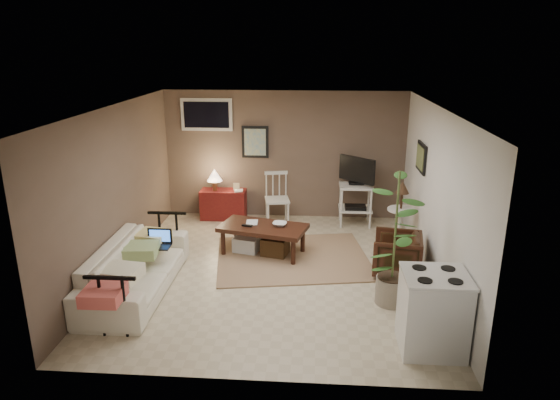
# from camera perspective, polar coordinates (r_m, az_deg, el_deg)

# --- Properties ---
(floor) EXTENTS (5.00, 5.00, 0.00)m
(floor) POSITION_cam_1_polar(r_m,az_deg,el_deg) (7.44, -0.75, -8.14)
(floor) COLOR #C1B293
(floor) RESTS_ON ground
(art_back) EXTENTS (0.50, 0.03, 0.60)m
(art_back) POSITION_cam_1_polar(r_m,az_deg,el_deg) (9.39, -2.85, 6.64)
(art_back) COLOR black
(art_right) EXTENTS (0.03, 0.60, 0.45)m
(art_right) POSITION_cam_1_polar(r_m,az_deg,el_deg) (8.08, 15.84, 4.70)
(art_right) COLOR black
(window) EXTENTS (0.96, 0.03, 0.60)m
(window) POSITION_cam_1_polar(r_m,az_deg,el_deg) (9.46, -8.40, 9.63)
(window) COLOR silver
(rug) EXTENTS (2.59, 2.21, 0.02)m
(rug) POSITION_cam_1_polar(r_m,az_deg,el_deg) (7.86, 1.45, -6.61)
(rug) COLOR #9A7E5A
(rug) RESTS_ON floor
(coffee_table) EXTENTS (1.47, 1.00, 0.51)m
(coffee_table) POSITION_cam_1_polar(r_m,az_deg,el_deg) (7.92, -2.00, -4.28)
(coffee_table) COLOR #391A0F
(coffee_table) RESTS_ON floor
(sofa) EXTENTS (0.66, 2.25, 0.88)m
(sofa) POSITION_cam_1_polar(r_m,az_deg,el_deg) (7.00, -16.24, -6.65)
(sofa) COLOR silver
(sofa) RESTS_ON floor
(sofa_pillows) EXTENTS (0.43, 2.14, 0.15)m
(sofa_pillows) POSITION_cam_1_polar(r_m,az_deg,el_deg) (6.72, -16.63, -6.79)
(sofa_pillows) COLOR beige
(sofa_pillows) RESTS_ON sofa
(sofa_end_rails) EXTENTS (0.61, 2.25, 0.76)m
(sofa_end_rails) POSITION_cam_1_polar(r_m,az_deg,el_deg) (6.98, -15.19, -7.18)
(sofa_end_rails) COLOR black
(sofa_end_rails) RESTS_ON floor
(laptop) EXTENTS (0.35, 0.25, 0.24)m
(laptop) POSITION_cam_1_polar(r_m,az_deg,el_deg) (7.22, -13.67, -4.57)
(laptop) COLOR black
(laptop) RESTS_ON sofa
(red_console) EXTENTS (0.85, 0.38, 0.98)m
(red_console) POSITION_cam_1_polar(r_m,az_deg,el_deg) (9.54, -6.57, -0.18)
(red_console) COLOR maroon
(red_console) RESTS_ON floor
(spindle_chair) EXTENTS (0.50, 0.50, 0.95)m
(spindle_chair) POSITION_cam_1_polar(r_m,az_deg,el_deg) (9.23, -0.34, 0.02)
(spindle_chair) COLOR silver
(spindle_chair) RESTS_ON floor
(tv_stand) EXTENTS (0.61, 0.55, 1.27)m
(tv_stand) POSITION_cam_1_polar(r_m,az_deg,el_deg) (9.17, 8.68, 1.19)
(tv_stand) COLOR silver
(tv_stand) RESTS_ON floor
(side_table) EXTENTS (0.43, 0.43, 1.14)m
(side_table) POSITION_cam_1_polar(r_m,az_deg,el_deg) (8.21, 13.66, -0.84)
(side_table) COLOR silver
(side_table) RESTS_ON floor
(armchair) EXTENTS (0.72, 0.75, 0.68)m
(armchair) POSITION_cam_1_polar(r_m,az_deg,el_deg) (7.41, 13.23, -5.87)
(armchair) COLOR black
(armchair) RESTS_ON floor
(potted_plant) EXTENTS (0.45, 0.45, 1.79)m
(potted_plant) POSITION_cam_1_polar(r_m,az_deg,el_deg) (6.37, 13.03, -3.84)
(potted_plant) COLOR gray
(potted_plant) RESTS_ON floor
(stove) EXTENTS (0.69, 0.64, 0.90)m
(stove) POSITION_cam_1_polar(r_m,az_deg,el_deg) (5.76, 17.08, -12.14)
(stove) COLOR white
(stove) RESTS_ON floor
(bowl) EXTENTS (0.22, 0.08, 0.22)m
(bowl) POSITION_cam_1_polar(r_m,az_deg,el_deg) (7.80, -0.04, -2.20)
(bowl) COLOR #391A0F
(bowl) RESTS_ON coffee_table
(book_table) EXTENTS (0.18, 0.03, 0.25)m
(book_table) POSITION_cam_1_polar(r_m,az_deg,el_deg) (7.93, -3.90, -1.80)
(book_table) COLOR #391A0F
(book_table) RESTS_ON coffee_table
(book_console) EXTENTS (0.16, 0.04, 0.21)m
(book_console) POSITION_cam_1_polar(r_m,az_deg,el_deg) (9.36, -5.24, 1.64)
(book_console) COLOR #391A0F
(book_console) RESTS_ON red_console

